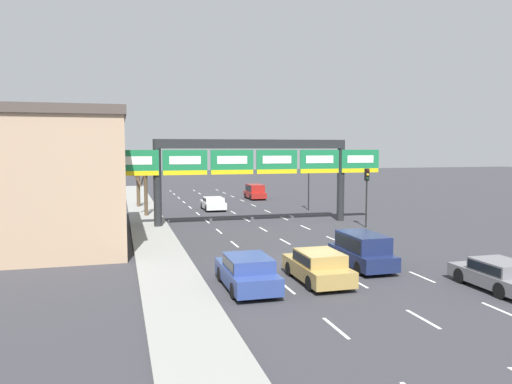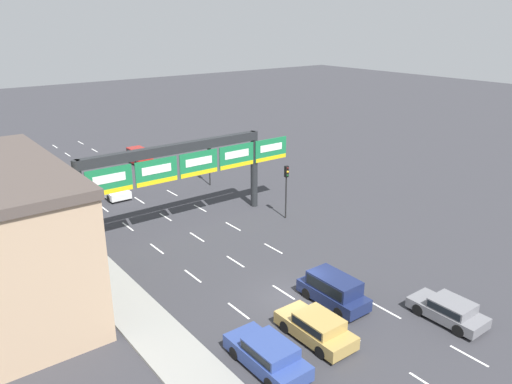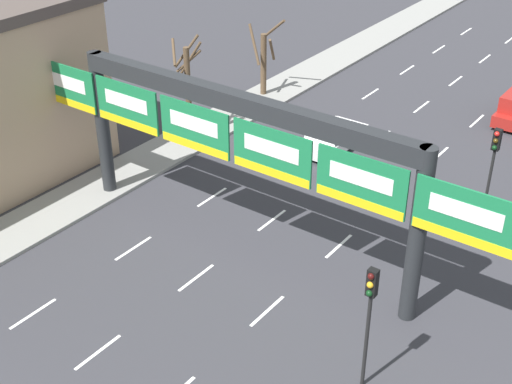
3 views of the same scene
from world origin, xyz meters
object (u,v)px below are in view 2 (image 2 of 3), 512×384
(suv_navy, at_px, (334,289))
(tree_bare_closest, at_px, (20,177))
(sign_gantry, at_px, (177,166))
(car_grey, at_px, (449,310))
(tree_bare_second, at_px, (45,189))
(car_white, at_px, (113,190))
(traffic_light_mid_block, at_px, (209,153))
(car_gold, at_px, (316,327))
(traffic_light_near_gantry, at_px, (286,181))
(suv_red, at_px, (138,155))
(car_blue, at_px, (268,354))

(suv_navy, relative_size, tree_bare_closest, 0.96)
(sign_gantry, relative_size, car_grey, 5.23)
(sign_gantry, height_order, car_grey, sign_gantry)
(tree_bare_closest, height_order, tree_bare_second, tree_bare_second)
(car_white, bearing_deg, traffic_light_mid_block, -16.12)
(car_gold, xyz_separation_m, traffic_light_mid_block, (9.06, 24.31, 2.47))
(traffic_light_mid_block, relative_size, tree_bare_closest, 1.01)
(car_gold, bearing_deg, traffic_light_near_gantry, 54.84)
(car_gold, height_order, suv_red, suv_red)
(car_blue, relative_size, suv_red, 1.13)
(suv_navy, relative_size, traffic_light_near_gantry, 0.96)
(suv_red, bearing_deg, sign_gantry, -105.48)
(tree_bare_closest, relative_size, tree_bare_second, 0.84)
(traffic_light_near_gantry, distance_m, tree_bare_second, 18.76)
(suv_navy, height_order, traffic_light_near_gantry, traffic_light_near_gantry)
(traffic_light_mid_block, bearing_deg, suv_navy, -104.79)
(car_blue, distance_m, suv_red, 37.33)
(car_gold, distance_m, car_grey, 7.51)
(car_white, bearing_deg, tree_bare_closest, 151.71)
(sign_gantry, xyz_separation_m, car_white, (-1.44, 9.74, -4.29))
(traffic_light_mid_block, bearing_deg, car_white, 163.88)
(traffic_light_mid_block, bearing_deg, tree_bare_second, -177.11)
(car_blue, xyz_separation_m, suv_red, (10.13, 35.93, 0.18))
(car_grey, height_order, tree_bare_second, tree_bare_second)
(car_gold, relative_size, tree_bare_second, 0.82)
(car_blue, xyz_separation_m, suv_navy, (6.44, 2.08, 0.19))
(car_blue, distance_m, tree_bare_closest, 30.97)
(traffic_light_near_gantry, bearing_deg, car_blue, -133.16)
(sign_gantry, distance_m, suv_red, 19.72)
(car_white, relative_size, car_grey, 1.01)
(sign_gantry, relative_size, car_blue, 4.71)
(car_white, xyz_separation_m, tree_bare_second, (-6.58, -3.33, 2.33))
(tree_bare_second, bearing_deg, car_grey, -63.69)
(car_blue, relative_size, car_white, 1.10)
(tree_bare_closest, bearing_deg, traffic_light_mid_block, -21.70)
(suv_red, height_order, car_grey, suv_red)
(car_white, bearing_deg, traffic_light_near_gantry, -55.82)
(car_grey, bearing_deg, tree_bare_second, 116.31)
(car_blue, xyz_separation_m, tree_bare_closest, (-3.32, 30.76, 1.55))
(car_gold, relative_size, car_grey, 1.08)
(car_white, xyz_separation_m, suv_navy, (2.91, -24.98, 0.29))
(car_grey, bearing_deg, sign_gantry, 104.29)
(car_gold, distance_m, tree_bare_closest, 31.30)
(sign_gantry, bearing_deg, tree_bare_second, 141.37)
(suv_red, distance_m, tree_bare_second, 18.07)
(car_white, bearing_deg, car_blue, -97.44)
(car_blue, relative_size, suv_navy, 1.06)
(car_blue, height_order, traffic_light_near_gantry, traffic_light_near_gantry)
(sign_gantry, distance_m, traffic_light_near_gantry, 8.79)
(tree_bare_closest, bearing_deg, suv_red, 21.04)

